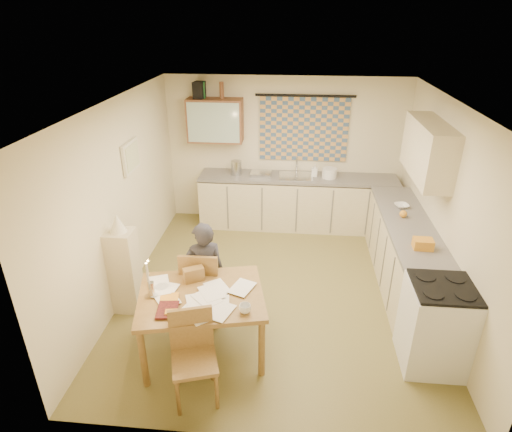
# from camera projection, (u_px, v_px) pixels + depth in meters

# --- Properties ---
(floor) EXTENTS (4.00, 4.50, 0.02)m
(floor) POSITION_uv_depth(u_px,v_px,m) (277.00, 290.00, 5.81)
(floor) COLOR brown
(floor) RESTS_ON ground
(ceiling) EXTENTS (4.00, 4.50, 0.02)m
(ceiling) POSITION_uv_depth(u_px,v_px,m) (281.00, 102.00, 4.72)
(ceiling) COLOR white
(ceiling) RESTS_ON floor
(wall_back) EXTENTS (4.00, 0.02, 2.50)m
(wall_back) POSITION_uv_depth(u_px,v_px,m) (285.00, 152.00, 7.29)
(wall_back) COLOR beige
(wall_back) RESTS_ON floor
(wall_front) EXTENTS (4.00, 0.02, 2.50)m
(wall_front) POSITION_uv_depth(u_px,v_px,m) (264.00, 329.00, 3.24)
(wall_front) COLOR beige
(wall_front) RESTS_ON floor
(wall_left) EXTENTS (0.02, 4.50, 2.50)m
(wall_left) POSITION_uv_depth(u_px,v_px,m) (121.00, 200.00, 5.44)
(wall_left) COLOR beige
(wall_left) RESTS_ON floor
(wall_right) EXTENTS (0.02, 4.50, 2.50)m
(wall_right) POSITION_uv_depth(u_px,v_px,m) (447.00, 213.00, 5.09)
(wall_right) COLOR beige
(wall_right) RESTS_ON floor
(window_blind) EXTENTS (1.45, 0.03, 1.05)m
(window_blind) POSITION_uv_depth(u_px,v_px,m) (304.00, 129.00, 7.05)
(window_blind) COLOR #3A577A
(window_blind) RESTS_ON wall_back
(curtain_rod) EXTENTS (1.60, 0.04, 0.04)m
(curtain_rod) POSITION_uv_depth(u_px,v_px,m) (305.00, 96.00, 6.80)
(curtain_rod) COLOR black
(curtain_rod) RESTS_ON wall_back
(wall_cabinet) EXTENTS (0.90, 0.34, 0.70)m
(wall_cabinet) POSITION_uv_depth(u_px,v_px,m) (215.00, 120.00, 6.99)
(wall_cabinet) COLOR brown
(wall_cabinet) RESTS_ON wall_back
(wall_cabinet_glass) EXTENTS (0.84, 0.02, 0.64)m
(wall_cabinet_glass) POSITION_uv_depth(u_px,v_px,m) (213.00, 123.00, 6.84)
(wall_cabinet_glass) COLOR #99B2A5
(wall_cabinet_glass) RESTS_ON wall_back
(upper_cabinet_right) EXTENTS (0.34, 1.30, 0.70)m
(upper_cabinet_right) POSITION_uv_depth(u_px,v_px,m) (428.00, 150.00, 5.34)
(upper_cabinet_right) COLOR #C8B88E
(upper_cabinet_right) RESTS_ON wall_right
(framed_print) EXTENTS (0.04, 0.50, 0.40)m
(framed_print) POSITION_uv_depth(u_px,v_px,m) (131.00, 156.00, 5.60)
(framed_print) COLOR beige
(framed_print) RESTS_ON wall_left
(print_canvas) EXTENTS (0.01, 0.42, 0.32)m
(print_canvas) POSITION_uv_depth(u_px,v_px,m) (133.00, 156.00, 5.59)
(print_canvas) COLOR white
(print_canvas) RESTS_ON wall_left
(counter_back) EXTENTS (3.30, 0.62, 0.92)m
(counter_back) POSITION_uv_depth(u_px,v_px,m) (297.00, 202.00, 7.34)
(counter_back) COLOR #C8B88E
(counter_back) RESTS_ON floor
(counter_right) EXTENTS (0.62, 2.95, 0.92)m
(counter_right) POSITION_uv_depth(u_px,v_px,m) (407.00, 262.00, 5.61)
(counter_right) COLOR #C8B88E
(counter_right) RESTS_ON floor
(stove) EXTENTS (0.63, 0.63, 0.98)m
(stove) POSITION_uv_depth(u_px,v_px,m) (436.00, 325.00, 4.42)
(stove) COLOR white
(stove) RESTS_ON floor
(sink) EXTENTS (0.57, 0.48, 0.10)m
(sink) POSITION_uv_depth(u_px,v_px,m) (296.00, 179.00, 7.16)
(sink) COLOR silver
(sink) RESTS_ON counter_back
(tap) EXTENTS (0.04, 0.04, 0.28)m
(tap) POSITION_uv_depth(u_px,v_px,m) (297.00, 165.00, 7.24)
(tap) COLOR silver
(tap) RESTS_ON counter_back
(dish_rack) EXTENTS (0.36, 0.31, 0.06)m
(dish_rack) POSITION_uv_depth(u_px,v_px,m) (261.00, 174.00, 7.18)
(dish_rack) COLOR silver
(dish_rack) RESTS_ON counter_back
(kettle) EXTENTS (0.18, 0.18, 0.24)m
(kettle) POSITION_uv_depth(u_px,v_px,m) (236.00, 168.00, 7.17)
(kettle) COLOR silver
(kettle) RESTS_ON counter_back
(mixing_bowl) EXTENTS (0.31, 0.31, 0.16)m
(mixing_bowl) POSITION_uv_depth(u_px,v_px,m) (329.00, 173.00, 7.06)
(mixing_bowl) COLOR white
(mixing_bowl) RESTS_ON counter_back
(soap_bottle) EXTENTS (0.12, 0.12, 0.21)m
(soap_bottle) POSITION_uv_depth(u_px,v_px,m) (315.00, 170.00, 7.11)
(soap_bottle) COLOR white
(soap_bottle) RESTS_ON counter_back
(bowl) EXTENTS (0.28, 0.28, 0.05)m
(bowl) POSITION_uv_depth(u_px,v_px,m) (402.00, 206.00, 6.01)
(bowl) COLOR white
(bowl) RESTS_ON counter_right
(orange_bag) EXTENTS (0.22, 0.17, 0.12)m
(orange_bag) POSITION_uv_depth(u_px,v_px,m) (423.00, 244.00, 4.96)
(orange_bag) COLOR orange
(orange_bag) RESTS_ON counter_right
(fruit_orange) EXTENTS (0.10, 0.10, 0.10)m
(fruit_orange) POSITION_uv_depth(u_px,v_px,m) (403.00, 214.00, 5.71)
(fruit_orange) COLOR orange
(fruit_orange) RESTS_ON counter_right
(speaker) EXTENTS (0.19, 0.22, 0.26)m
(speaker) POSITION_uv_depth(u_px,v_px,m) (199.00, 90.00, 6.80)
(speaker) COLOR black
(speaker) RESTS_ON wall_cabinet
(bottle_green) EXTENTS (0.08, 0.08, 0.26)m
(bottle_green) POSITION_uv_depth(u_px,v_px,m) (203.00, 90.00, 6.79)
(bottle_green) COLOR #195926
(bottle_green) RESTS_ON wall_cabinet
(bottle_brown) EXTENTS (0.08, 0.08, 0.26)m
(bottle_brown) POSITION_uv_depth(u_px,v_px,m) (222.00, 90.00, 6.77)
(bottle_brown) COLOR brown
(bottle_brown) RESTS_ON wall_cabinet
(dining_table) EXTENTS (1.47, 1.23, 0.75)m
(dining_table) POSITION_uv_depth(u_px,v_px,m) (203.00, 323.00, 4.62)
(dining_table) COLOR brown
(dining_table) RESTS_ON floor
(chair_far) EXTENTS (0.45, 0.45, 0.98)m
(chair_far) POSITION_uv_depth(u_px,v_px,m) (204.00, 297.00, 5.16)
(chair_far) COLOR brown
(chair_far) RESTS_ON floor
(chair_near) EXTENTS (0.52, 0.52, 0.93)m
(chair_near) POSITION_uv_depth(u_px,v_px,m) (195.00, 373.00, 4.10)
(chair_near) COLOR brown
(chair_near) RESTS_ON floor
(person) EXTENTS (0.70, 0.64, 1.32)m
(person) POSITION_uv_depth(u_px,v_px,m) (204.00, 274.00, 4.98)
(person) COLOR black
(person) RESTS_ON floor
(shelf_stand) EXTENTS (0.32, 0.30, 1.10)m
(shelf_stand) POSITION_uv_depth(u_px,v_px,m) (125.00, 271.00, 5.23)
(shelf_stand) COLOR #C8B88E
(shelf_stand) RESTS_ON floor
(lampshade) EXTENTS (0.20, 0.20, 0.22)m
(lampshade) POSITION_uv_depth(u_px,v_px,m) (117.00, 223.00, 4.94)
(lampshade) COLOR beige
(lampshade) RESTS_ON shelf_stand
(letter_rack) EXTENTS (0.24, 0.19, 0.16)m
(letter_rack) POSITION_uv_depth(u_px,v_px,m) (194.00, 274.00, 4.66)
(letter_rack) COLOR brown
(letter_rack) RESTS_ON dining_table
(mug) EXTENTS (0.22, 0.22, 0.09)m
(mug) POSITION_uv_depth(u_px,v_px,m) (245.00, 309.00, 4.18)
(mug) COLOR white
(mug) RESTS_ON dining_table
(magazine) EXTENTS (0.27, 0.32, 0.03)m
(magazine) POSITION_uv_depth(u_px,v_px,m) (157.00, 310.00, 4.21)
(magazine) COLOR maroon
(magazine) RESTS_ON dining_table
(book) EXTENTS (0.29, 0.33, 0.02)m
(book) POSITION_uv_depth(u_px,v_px,m) (159.00, 302.00, 4.34)
(book) COLOR orange
(book) RESTS_ON dining_table
(orange_box) EXTENTS (0.13, 0.10, 0.04)m
(orange_box) POSITION_uv_depth(u_px,v_px,m) (171.00, 313.00, 4.16)
(orange_box) COLOR orange
(orange_box) RESTS_ON dining_table
(eyeglasses) EXTENTS (0.13, 0.05, 0.02)m
(eyeglasses) POSITION_uv_depth(u_px,v_px,m) (217.00, 311.00, 4.20)
(eyeglasses) COLOR black
(eyeglasses) RESTS_ON dining_table
(candle_holder) EXTENTS (0.07, 0.07, 0.18)m
(candle_holder) POSITION_uv_depth(u_px,v_px,m) (152.00, 290.00, 4.39)
(candle_holder) COLOR silver
(candle_holder) RESTS_ON dining_table
(candle) EXTENTS (0.03, 0.03, 0.22)m
(candle) POSITION_uv_depth(u_px,v_px,m) (147.00, 273.00, 4.31)
(candle) COLOR white
(candle) RESTS_ON dining_table
(candle_flame) EXTENTS (0.02, 0.02, 0.02)m
(candle_flame) POSITION_uv_depth(u_px,v_px,m) (148.00, 261.00, 4.28)
(candle_flame) COLOR #FFCC66
(candle_flame) RESTS_ON dining_table
(papers) EXTENTS (1.21, 0.83, 0.02)m
(papers) POSITION_uv_depth(u_px,v_px,m) (199.00, 298.00, 4.39)
(papers) COLOR white
(papers) RESTS_ON dining_table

